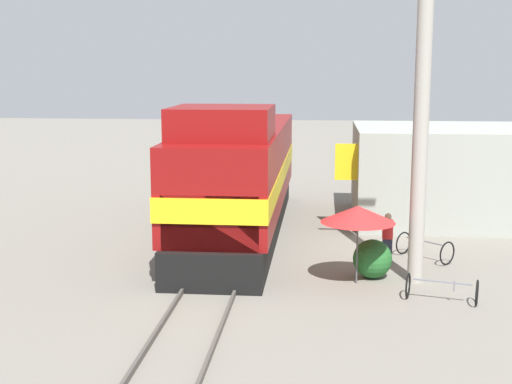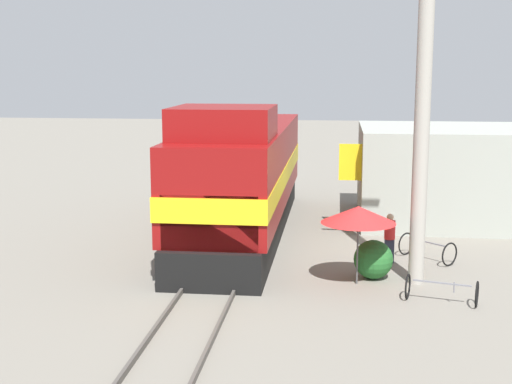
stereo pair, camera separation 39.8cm
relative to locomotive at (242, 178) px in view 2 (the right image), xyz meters
The scene contains 12 objects.
ground_plane 4.11m from the locomotive, 90.00° to the right, with size 120.00×120.00×0.00m, color slate.
rail_near 4.14m from the locomotive, 101.51° to the right, with size 0.08×28.09×0.15m, color #4C4742.
rail_far 4.14m from the locomotive, 78.49° to the right, with size 0.08×28.09×0.15m, color #4C4742.
locomotive is the anchor object (origin of this frame).
utility_pole 8.32m from the locomotive, 41.75° to the right, with size 1.80×0.43×10.66m.
vendor_umbrella 6.75m from the locomotive, 53.34° to the right, with size 2.11×2.11×2.25m.
billboard_sign 4.73m from the locomotive, 16.92° to the left, with size 2.10×0.12×3.26m.
shrub_cluster 6.79m from the locomotive, 46.96° to the right, with size 1.14×1.14×1.14m, color #236028.
person_bystander 6.05m from the locomotive, 30.41° to the right, with size 0.34×0.34×1.56m.
bicycle 7.06m from the locomotive, 22.72° to the right, with size 1.77×1.77×0.75m.
bicycle_spare 9.39m from the locomotive, 47.79° to the right, with size 1.92×1.13×0.68m.
building_block_distant 8.96m from the locomotive, 23.95° to the left, with size 7.74×6.19×3.72m, color #999E93.
Camera 2 is at (3.43, -21.56, 6.10)m, focal length 50.00 mm.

